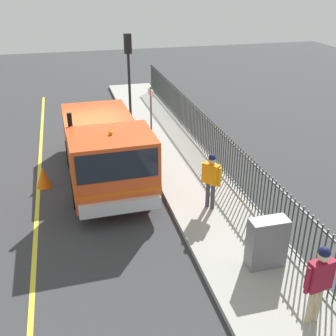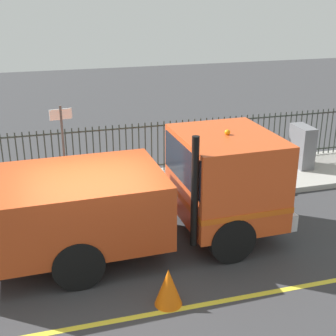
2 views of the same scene
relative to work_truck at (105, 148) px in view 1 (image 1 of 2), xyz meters
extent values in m
plane|color=#38383A|center=(-0.42, 1.31, -1.28)|extent=(48.65, 48.65, 0.00)
cube|color=#A3A099|center=(2.81, 1.31, -1.21)|extent=(2.46, 22.12, 0.15)
cube|color=yellow|center=(-2.24, 1.31, -1.28)|extent=(0.12, 19.90, 0.01)
cube|color=#D84C1E|center=(0.04, -1.57, 0.12)|extent=(2.40, 2.03, 1.84)
cube|color=black|center=(0.04, -1.57, 0.52)|extent=(2.21, 2.06, 0.81)
cube|color=#B8411A|center=(-0.04, 1.75, -0.15)|extent=(2.44, 3.75, 1.31)
cube|color=silver|center=(0.06, -2.64, -0.65)|extent=(2.24, 0.25, 0.36)
cube|color=#DB5914|center=(0.04, -1.57, -0.29)|extent=(2.42, 2.05, 0.12)
cylinder|color=black|center=(1.09, -1.25, -0.80)|extent=(0.32, 0.97, 0.96)
cylinder|color=black|center=(-1.03, -1.30, -0.80)|extent=(0.32, 0.97, 0.96)
cylinder|color=black|center=(1.02, 1.78, -0.80)|extent=(0.32, 0.97, 0.96)
cylinder|color=black|center=(-1.10, 1.73, -0.80)|extent=(0.32, 0.97, 0.96)
sphere|color=orange|center=(0.04, -1.57, 1.09)|extent=(0.12, 0.12, 0.12)
cylinder|color=black|center=(-1.01, -0.51, 0.30)|extent=(0.14, 0.14, 2.21)
cube|color=orange|center=(2.68, -2.52, -0.03)|extent=(0.46, 0.51, 0.60)
sphere|color=tan|center=(2.68, -2.52, 0.38)|extent=(0.22, 0.22, 0.22)
sphere|color=#14193F|center=(2.68, -2.52, 0.46)|extent=(0.21, 0.21, 0.21)
cylinder|color=#3F3F47|center=(2.73, -2.59, -0.73)|extent=(0.12, 0.12, 0.80)
cylinder|color=#3F3F47|center=(2.63, -2.46, -0.73)|extent=(0.12, 0.12, 0.80)
cylinder|color=orange|center=(2.84, -2.74, -0.06)|extent=(0.09, 0.09, 0.57)
cylinder|color=orange|center=(2.51, -2.31, -0.06)|extent=(0.09, 0.09, 0.57)
cube|color=maroon|center=(3.16, -7.10, 0.02)|extent=(0.53, 0.30, 0.62)
sphere|color=beige|center=(3.16, -7.10, 0.44)|extent=(0.23, 0.23, 0.23)
sphere|color=#14193F|center=(3.16, -7.10, 0.52)|extent=(0.22, 0.22, 0.22)
cylinder|color=tan|center=(3.25, -7.08, -0.71)|extent=(0.12, 0.12, 0.84)
cylinder|color=tan|center=(3.07, -7.11, -0.71)|extent=(0.12, 0.12, 0.84)
cylinder|color=maroon|center=(3.44, -7.05, -0.02)|extent=(0.09, 0.09, 0.59)
cylinder|color=maroon|center=(2.88, -7.14, -0.02)|extent=(0.09, 0.09, 0.59)
cylinder|color=#2D332D|center=(3.85, -6.61, -0.39)|extent=(0.04, 0.04, 1.48)
cylinder|color=#2D332D|center=(3.85, -6.43, -0.39)|extent=(0.04, 0.04, 1.48)
cylinder|color=#2D332D|center=(3.85, -6.24, -0.39)|extent=(0.04, 0.04, 1.48)
cylinder|color=#2D332D|center=(3.85, -6.06, -0.39)|extent=(0.04, 0.04, 1.48)
cylinder|color=#2D332D|center=(3.85, -5.87, -0.39)|extent=(0.04, 0.04, 1.48)
cylinder|color=#2D332D|center=(3.85, -5.69, -0.39)|extent=(0.04, 0.04, 1.48)
cylinder|color=#2D332D|center=(3.85, -5.51, -0.39)|extent=(0.04, 0.04, 1.48)
cylinder|color=#2D332D|center=(3.85, -5.32, -0.39)|extent=(0.04, 0.04, 1.48)
cylinder|color=#2D332D|center=(3.85, -5.14, -0.39)|extent=(0.04, 0.04, 1.48)
cylinder|color=#2D332D|center=(3.85, -4.95, -0.39)|extent=(0.04, 0.04, 1.48)
cylinder|color=#2D332D|center=(3.85, -4.77, -0.39)|extent=(0.04, 0.04, 1.48)
cylinder|color=#2D332D|center=(3.85, -4.58, -0.39)|extent=(0.04, 0.04, 1.48)
cylinder|color=#2D332D|center=(3.85, -4.40, -0.39)|extent=(0.04, 0.04, 1.48)
cylinder|color=#2D332D|center=(3.85, -4.22, -0.39)|extent=(0.04, 0.04, 1.48)
cylinder|color=#2D332D|center=(3.85, -4.03, -0.39)|extent=(0.04, 0.04, 1.48)
cylinder|color=#2D332D|center=(3.85, -3.85, -0.39)|extent=(0.04, 0.04, 1.48)
cylinder|color=#2D332D|center=(3.85, -3.66, -0.39)|extent=(0.04, 0.04, 1.48)
cylinder|color=#2D332D|center=(3.85, -3.48, -0.39)|extent=(0.04, 0.04, 1.48)
cylinder|color=#2D332D|center=(3.85, -3.29, -0.39)|extent=(0.04, 0.04, 1.48)
cylinder|color=#2D332D|center=(3.85, -3.11, -0.39)|extent=(0.04, 0.04, 1.48)
cylinder|color=#2D332D|center=(3.85, -2.93, -0.39)|extent=(0.04, 0.04, 1.48)
cylinder|color=#2D332D|center=(3.85, -2.74, -0.39)|extent=(0.04, 0.04, 1.48)
cylinder|color=#2D332D|center=(3.85, -2.56, -0.39)|extent=(0.04, 0.04, 1.48)
cylinder|color=#2D332D|center=(3.85, -2.37, -0.39)|extent=(0.04, 0.04, 1.48)
cylinder|color=#2D332D|center=(3.85, -2.19, -0.39)|extent=(0.04, 0.04, 1.48)
cylinder|color=#2D332D|center=(3.85, -2.00, -0.39)|extent=(0.04, 0.04, 1.48)
cylinder|color=#2D332D|center=(3.85, -1.82, -0.39)|extent=(0.04, 0.04, 1.48)
cylinder|color=#2D332D|center=(3.85, -1.64, -0.39)|extent=(0.04, 0.04, 1.48)
cylinder|color=#2D332D|center=(3.85, -1.45, -0.39)|extent=(0.04, 0.04, 1.48)
cylinder|color=#2D332D|center=(3.85, -1.27, -0.39)|extent=(0.04, 0.04, 1.48)
cylinder|color=#2D332D|center=(3.85, -1.08, -0.39)|extent=(0.04, 0.04, 1.48)
cylinder|color=#2D332D|center=(3.85, -0.90, -0.39)|extent=(0.04, 0.04, 1.48)
cylinder|color=#2D332D|center=(3.85, -0.71, -0.39)|extent=(0.04, 0.04, 1.48)
cylinder|color=#2D332D|center=(3.85, -0.53, -0.39)|extent=(0.04, 0.04, 1.48)
cylinder|color=#2D332D|center=(3.85, -0.35, -0.39)|extent=(0.04, 0.04, 1.48)
cylinder|color=#2D332D|center=(3.85, -0.16, -0.39)|extent=(0.04, 0.04, 1.48)
cylinder|color=#2D332D|center=(3.85, 0.02, -0.39)|extent=(0.04, 0.04, 1.48)
cylinder|color=#2D332D|center=(3.85, 0.21, -0.39)|extent=(0.04, 0.04, 1.48)
cylinder|color=#2D332D|center=(3.85, 0.39, -0.39)|extent=(0.04, 0.04, 1.48)
cylinder|color=#2D332D|center=(3.85, 0.58, -0.39)|extent=(0.04, 0.04, 1.48)
cylinder|color=#2D332D|center=(3.85, 0.76, -0.39)|extent=(0.04, 0.04, 1.48)
cylinder|color=#2D332D|center=(3.85, 0.94, -0.39)|extent=(0.04, 0.04, 1.48)
cylinder|color=#2D332D|center=(3.85, 1.13, -0.39)|extent=(0.04, 0.04, 1.48)
cylinder|color=#2D332D|center=(3.85, 1.31, -0.39)|extent=(0.04, 0.04, 1.48)
cylinder|color=#2D332D|center=(3.85, 1.50, -0.39)|extent=(0.04, 0.04, 1.48)
cylinder|color=#2D332D|center=(3.85, 1.68, -0.39)|extent=(0.04, 0.04, 1.48)
cylinder|color=#2D332D|center=(3.85, 1.87, -0.39)|extent=(0.04, 0.04, 1.48)
cylinder|color=#2D332D|center=(3.85, 2.05, -0.39)|extent=(0.04, 0.04, 1.48)
cylinder|color=#2D332D|center=(3.85, 2.23, -0.39)|extent=(0.04, 0.04, 1.48)
cylinder|color=#2D332D|center=(3.85, 2.42, -0.39)|extent=(0.04, 0.04, 1.48)
cylinder|color=#2D332D|center=(3.85, 2.60, -0.39)|extent=(0.04, 0.04, 1.48)
cylinder|color=#2D332D|center=(3.85, 2.79, -0.39)|extent=(0.04, 0.04, 1.48)
cylinder|color=#2D332D|center=(3.85, 2.97, -0.39)|extent=(0.04, 0.04, 1.48)
cylinder|color=#2D332D|center=(3.85, 3.16, -0.39)|extent=(0.04, 0.04, 1.48)
cylinder|color=#2D332D|center=(3.85, 3.34, -0.39)|extent=(0.04, 0.04, 1.48)
cylinder|color=#2D332D|center=(3.85, 3.52, -0.39)|extent=(0.04, 0.04, 1.48)
cylinder|color=#2D332D|center=(3.85, 3.71, -0.39)|extent=(0.04, 0.04, 1.48)
cylinder|color=#2D332D|center=(3.85, 3.89, -0.39)|extent=(0.04, 0.04, 1.48)
cylinder|color=#2D332D|center=(3.85, 4.08, -0.39)|extent=(0.04, 0.04, 1.48)
cylinder|color=#2D332D|center=(3.85, 4.26, -0.39)|extent=(0.04, 0.04, 1.48)
cylinder|color=#2D332D|center=(3.85, 4.45, -0.39)|extent=(0.04, 0.04, 1.48)
cylinder|color=#2D332D|center=(3.85, 4.63, -0.39)|extent=(0.04, 0.04, 1.48)
cylinder|color=#2D332D|center=(3.85, 4.81, -0.39)|extent=(0.04, 0.04, 1.48)
cylinder|color=#2D332D|center=(3.85, 5.00, -0.39)|extent=(0.04, 0.04, 1.48)
cylinder|color=#2D332D|center=(3.85, 5.18, -0.39)|extent=(0.04, 0.04, 1.48)
cylinder|color=#2D332D|center=(3.85, 5.37, -0.39)|extent=(0.04, 0.04, 1.48)
cylinder|color=#2D332D|center=(3.85, 5.55, -0.39)|extent=(0.04, 0.04, 1.48)
cylinder|color=#2D332D|center=(3.85, 5.74, -0.39)|extent=(0.04, 0.04, 1.48)
cylinder|color=#2D332D|center=(3.85, 5.92, -0.39)|extent=(0.04, 0.04, 1.48)
cylinder|color=#2D332D|center=(3.85, 6.11, -0.39)|extent=(0.04, 0.04, 1.48)
cylinder|color=#2D332D|center=(3.85, 6.29, -0.39)|extent=(0.04, 0.04, 1.48)
cylinder|color=#2D332D|center=(3.85, 6.47, -0.39)|extent=(0.04, 0.04, 1.48)
cylinder|color=#2D332D|center=(3.85, 6.66, -0.39)|extent=(0.04, 0.04, 1.48)
cylinder|color=#2D332D|center=(3.85, 6.84, -0.39)|extent=(0.04, 0.04, 1.48)
cylinder|color=#2D332D|center=(3.85, 7.03, -0.39)|extent=(0.04, 0.04, 1.48)
cylinder|color=#2D332D|center=(3.85, 7.21, -0.39)|extent=(0.04, 0.04, 1.48)
cylinder|color=#2D332D|center=(3.85, 7.40, -0.39)|extent=(0.04, 0.04, 1.48)
cylinder|color=#2D332D|center=(3.85, 7.58, -0.39)|extent=(0.04, 0.04, 1.48)
cylinder|color=#2D332D|center=(3.85, 7.76, -0.39)|extent=(0.04, 0.04, 1.48)
cylinder|color=#2D332D|center=(3.85, 7.95, -0.39)|extent=(0.04, 0.04, 1.48)
cylinder|color=#2D332D|center=(3.85, 8.13, -0.39)|extent=(0.04, 0.04, 1.48)
cylinder|color=#2D332D|center=(3.85, 8.32, -0.39)|extent=(0.04, 0.04, 1.48)
cylinder|color=#2D332D|center=(3.85, 8.50, -0.39)|extent=(0.04, 0.04, 1.48)
cylinder|color=#2D332D|center=(3.85, 8.69, -0.39)|extent=(0.04, 0.04, 1.48)
cylinder|color=#2D332D|center=(3.85, 8.87, -0.39)|extent=(0.04, 0.04, 1.48)
cylinder|color=#2D332D|center=(3.85, 9.05, -0.39)|extent=(0.04, 0.04, 1.48)
cylinder|color=#2D332D|center=(3.85, 9.24, -0.39)|extent=(0.04, 0.04, 1.48)
cylinder|color=#2D332D|center=(3.85, 9.42, -0.39)|extent=(0.04, 0.04, 1.48)
cylinder|color=#2D332D|center=(3.85, 9.61, -0.39)|extent=(0.04, 0.04, 1.48)
cylinder|color=#2D332D|center=(3.85, 9.79, -0.39)|extent=(0.04, 0.04, 1.48)
cylinder|color=#2D332D|center=(3.85, 9.98, -0.39)|extent=(0.04, 0.04, 1.48)
cylinder|color=#2D332D|center=(3.85, 10.16, -0.39)|extent=(0.04, 0.04, 1.48)
cylinder|color=#2D332D|center=(3.85, 10.34, -0.39)|extent=(0.04, 0.04, 1.48)
cylinder|color=#2D332D|center=(3.85, 10.53, -0.39)|extent=(0.04, 0.04, 1.48)
cylinder|color=#2D332D|center=(3.85, 10.71, -0.39)|extent=(0.04, 0.04, 1.48)
cube|color=#2D332D|center=(3.85, 1.31, 0.23)|extent=(0.04, 18.80, 0.04)
cube|color=#2D332D|center=(3.85, 1.31, -0.95)|extent=(0.04, 18.80, 0.04)
cylinder|color=black|center=(1.84, 6.18, 0.77)|extent=(0.12, 0.12, 3.80)
cube|color=black|center=(1.84, 6.18, 2.24)|extent=(0.33, 0.25, 0.85)
sphere|color=red|center=(1.84, 6.18, 2.49)|extent=(0.16, 0.16, 0.16)
sphere|color=yellow|center=(1.84, 6.18, 2.24)|extent=(0.16, 0.16, 0.16)
sphere|color=green|center=(1.84, 6.18, 1.98)|extent=(0.16, 0.16, 0.16)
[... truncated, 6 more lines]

